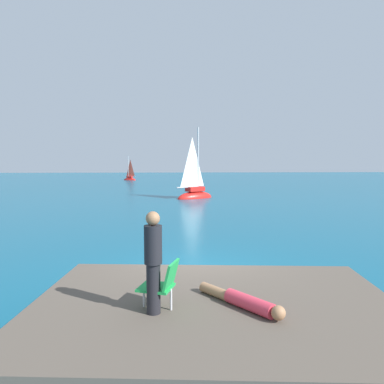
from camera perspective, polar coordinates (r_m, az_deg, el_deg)
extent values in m
plane|color=#0F5675|center=(9.66, 0.60, -12.96)|extent=(160.00, 160.00, 0.00)
cube|color=brown|center=(6.45, 3.68, -19.64)|extent=(6.58, 4.87, 0.59)
cube|color=#5A5347|center=(8.52, 1.10, -15.46)|extent=(0.89, 0.79, 0.54)
cube|color=brown|center=(9.03, -10.91, -14.36)|extent=(1.07, 0.97, 0.60)
ellipsoid|color=red|center=(28.25, 0.49, -1.00)|extent=(3.32, 2.68, 1.11)
cube|color=red|center=(28.18, 0.49, 0.49)|extent=(1.61, 1.42, 0.36)
cylinder|color=#B7B7BC|center=(28.27, 0.99, 5.26)|extent=(0.12, 0.12, 5.05)
cylinder|color=#B2B2B7|center=(27.75, -0.68, 0.77)|extent=(1.76, 1.17, 0.10)
pyramid|color=white|center=(27.93, 0.06, 4.85)|extent=(1.40, 0.92, 3.84)
ellipsoid|color=red|center=(55.08, -9.95, 1.89)|extent=(2.21, 1.63, 0.73)
cube|color=red|center=(55.06, -9.96, 2.39)|extent=(1.06, 0.88, 0.24)
cylinder|color=#B7B7BC|center=(55.12, -10.16, 3.98)|extent=(0.08, 0.08, 3.30)
cylinder|color=#B2B2B7|center=(54.79, -9.56, 2.50)|extent=(1.20, 0.67, 0.06)
pyramid|color=#DB4C38|center=(54.91, -9.84, 3.84)|extent=(0.95, 0.53, 2.51)
cylinder|color=#DB384C|center=(6.05, 9.21, -17.16)|extent=(0.74, 0.86, 0.24)
cylinder|color=#9E704C|center=(6.53, 3.94, -15.68)|extent=(0.57, 0.66, 0.18)
sphere|color=#9E704C|center=(5.73, 13.66, -18.30)|extent=(0.22, 0.22, 0.22)
cylinder|color=black|center=(5.81, -6.19, -15.10)|extent=(0.22, 0.22, 0.80)
cylinder|color=black|center=(5.61, -6.26, -8.37)|extent=(0.28, 0.28, 0.60)
sphere|color=#9E704C|center=(5.53, -6.30, -4.24)|extent=(0.22, 0.22, 0.22)
cube|color=green|center=(6.00, -5.82, -14.96)|extent=(0.65, 0.62, 0.04)
cube|color=green|center=(5.84, -3.40, -13.16)|extent=(0.30, 0.50, 0.45)
cylinder|color=silver|center=(6.13, -7.70, -16.26)|extent=(0.04, 0.04, 0.35)
cylinder|color=silver|center=(5.98, -3.38, -16.81)|extent=(0.04, 0.04, 0.35)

